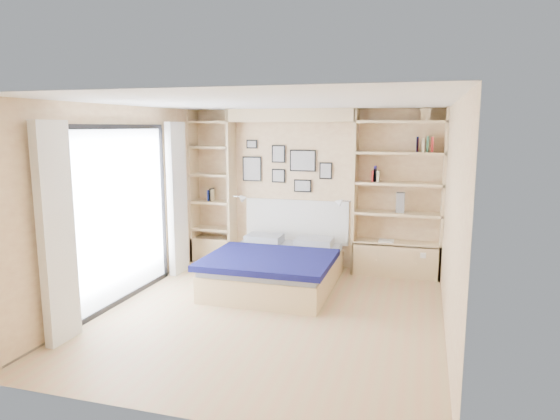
# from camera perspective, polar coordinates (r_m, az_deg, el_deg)

# --- Properties ---
(ground) EXTENTS (4.50, 4.50, 0.00)m
(ground) POSITION_cam_1_polar(r_m,az_deg,el_deg) (6.13, -1.11, -11.85)
(ground) COLOR tan
(ground) RESTS_ON ground
(room_shell) EXTENTS (4.50, 4.50, 4.50)m
(room_shell) POSITION_cam_1_polar(r_m,az_deg,el_deg) (7.36, -0.49, 0.50)
(room_shell) COLOR beige
(room_shell) RESTS_ON ground
(bed) EXTENTS (1.69, 2.21, 1.07)m
(bed) POSITION_cam_1_polar(r_m,az_deg,el_deg) (7.09, -0.41, -6.52)
(bed) COLOR #D8B789
(bed) RESTS_ON ground
(photo_gallery) EXTENTS (1.48, 0.02, 0.82)m
(photo_gallery) POSITION_cam_1_polar(r_m,az_deg,el_deg) (7.99, 0.50, 5.02)
(photo_gallery) COLOR black
(photo_gallery) RESTS_ON ground
(reading_lamps) EXTENTS (1.92, 0.12, 0.15)m
(reading_lamps) POSITION_cam_1_polar(r_m,az_deg,el_deg) (7.79, 1.13, 1.17)
(reading_lamps) COLOR silver
(reading_lamps) RESTS_ON ground
(shelf_decor) EXTENTS (3.52, 0.23, 2.03)m
(shelf_decor) POSITION_cam_1_polar(r_m,az_deg,el_deg) (7.56, 11.64, 5.21)
(shelf_decor) COLOR #A51E1E
(shelf_decor) RESTS_ON ground
(deck) EXTENTS (3.20, 4.00, 0.05)m
(deck) POSITION_cam_1_polar(r_m,az_deg,el_deg) (7.92, -27.08, -7.92)
(deck) COLOR #6D6350
(deck) RESTS_ON ground
(deck_chair) EXTENTS (0.65, 0.93, 0.86)m
(deck_chair) POSITION_cam_1_polar(r_m,az_deg,el_deg) (8.35, -19.97, -3.67)
(deck_chair) COLOR tan
(deck_chair) RESTS_ON ground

